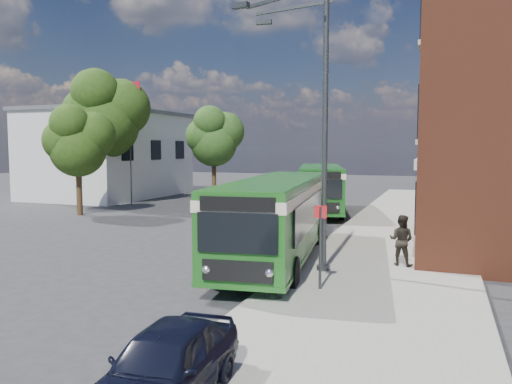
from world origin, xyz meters
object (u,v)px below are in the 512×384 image
at_px(street_lamp, 314,128).
at_px(parked_car, 165,365).
at_px(bus_rear, 321,185).
at_px(bus_front, 278,211).

xyz_separation_m(street_lamp, parked_car, (-0.04, -9.31, -4.03)).
relative_size(street_lamp, bus_rear, 0.88).
bearing_deg(parked_car, bus_front, 95.48).
height_order(bus_front, parked_car, bus_front).
bearing_deg(bus_front, parked_car, -81.25).
bearing_deg(bus_rear, parked_car, -82.44).
distance_m(street_lamp, bus_rear, 15.87).
distance_m(bus_front, bus_rear, 13.84).
bearing_deg(street_lamp, bus_rear, 102.20).
height_order(street_lamp, parked_car, street_lamp).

